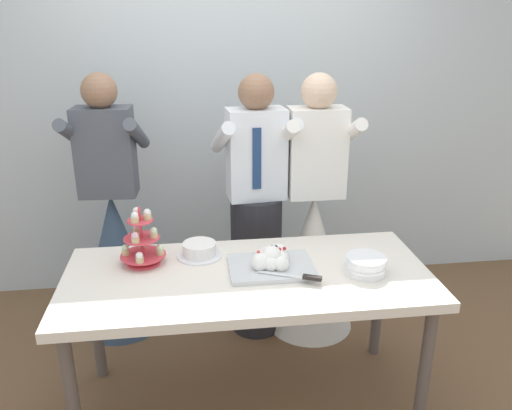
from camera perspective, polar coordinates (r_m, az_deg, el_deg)
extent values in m
plane|color=brown|center=(2.99, -0.84, -20.78)|extent=(8.00, 8.00, 0.00)
cube|color=silver|center=(3.72, -3.59, 12.40)|extent=(5.20, 0.10, 2.90)
cube|color=silver|center=(2.56, -0.92, -8.07)|extent=(1.80, 0.80, 0.05)
cylinder|color=#564C47|center=(2.57, -19.67, -19.83)|extent=(0.06, 0.06, 0.72)
cylinder|color=#564C47|center=(2.72, 18.22, -17.02)|extent=(0.06, 0.06, 0.72)
cylinder|color=#564C47|center=(3.07, -17.34, -12.17)|extent=(0.06, 0.06, 0.72)
cylinder|color=#564C47|center=(3.20, 13.41, -10.31)|extent=(0.06, 0.06, 0.72)
cylinder|color=#D83F4C|center=(2.70, -12.36, -6.19)|extent=(0.17, 0.17, 0.01)
cylinder|color=#D83F4C|center=(2.64, -12.59, -3.35)|extent=(0.01, 0.01, 0.31)
cylinder|color=#D83F4C|center=(2.69, -12.42, -5.45)|extent=(0.23, 0.23, 0.01)
cylinder|color=#D1B784|center=(2.66, -10.60, -5.13)|extent=(0.04, 0.04, 0.03)
sphere|color=beige|center=(2.65, -10.63, -4.67)|extent=(0.04, 0.04, 0.04)
cylinder|color=#D1B784|center=(2.76, -12.56, -4.36)|extent=(0.04, 0.04, 0.03)
sphere|color=#EAB7C6|center=(2.75, -12.60, -3.91)|extent=(0.04, 0.04, 0.04)
cylinder|color=#D1B784|center=(2.70, -14.26, -5.09)|extent=(0.04, 0.04, 0.03)
sphere|color=beige|center=(2.69, -14.30, -4.63)|extent=(0.04, 0.04, 0.04)
cylinder|color=#D1B784|center=(2.60, -12.78, -5.95)|extent=(0.04, 0.04, 0.03)
sphere|color=white|center=(2.59, -12.82, -5.48)|extent=(0.04, 0.04, 0.04)
cylinder|color=#D83F4C|center=(2.65, -12.57, -3.60)|extent=(0.18, 0.18, 0.01)
cylinder|color=#D1B784|center=(2.63, -11.28, -3.27)|extent=(0.04, 0.04, 0.03)
sphere|color=beige|center=(2.62, -11.31, -2.79)|extent=(0.04, 0.04, 0.04)
cylinder|color=#D1B784|center=(2.69, -13.06, -2.81)|extent=(0.04, 0.04, 0.03)
sphere|color=#EAB7C6|center=(2.69, -13.10, -2.34)|extent=(0.04, 0.04, 0.04)
cylinder|color=#D1B784|center=(2.59, -13.23, -3.79)|extent=(0.04, 0.04, 0.03)
sphere|color=#EAB7C6|center=(2.58, -13.28, -3.31)|extent=(0.04, 0.04, 0.04)
cylinder|color=#D83F4C|center=(2.61, -12.73, -1.70)|extent=(0.13, 0.13, 0.01)
cylinder|color=#D1B784|center=(2.60, -11.95, -1.28)|extent=(0.04, 0.04, 0.03)
sphere|color=white|center=(2.60, -11.99, -0.79)|extent=(0.04, 0.04, 0.04)
cylinder|color=#D1B784|center=(2.64, -13.09, -1.11)|extent=(0.04, 0.04, 0.03)
sphere|color=white|center=(2.63, -13.14, -0.62)|extent=(0.04, 0.04, 0.04)
cylinder|color=#D1B784|center=(2.58, -13.28, -1.62)|extent=(0.04, 0.04, 0.03)
sphere|color=white|center=(2.57, -13.32, -1.13)|extent=(0.04, 0.04, 0.04)
cube|color=silver|center=(2.58, 1.70, -6.89)|extent=(0.42, 0.31, 0.02)
sphere|color=white|center=(2.57, 2.77, -5.98)|extent=(0.09, 0.09, 0.09)
sphere|color=white|center=(2.62, 2.50, -5.36)|extent=(0.10, 0.10, 0.10)
sphere|color=white|center=(2.62, 1.13, -5.47)|extent=(0.08, 0.08, 0.08)
sphere|color=white|center=(2.57, 0.83, -5.94)|extent=(0.08, 0.08, 0.08)
sphere|color=white|center=(2.53, 0.47, -6.38)|extent=(0.09, 0.09, 0.09)
sphere|color=white|center=(2.52, 1.64, -6.56)|extent=(0.08, 0.08, 0.08)
sphere|color=white|center=(2.52, 2.84, -6.59)|extent=(0.08, 0.08, 0.08)
sphere|color=white|center=(2.55, 1.71, -5.75)|extent=(0.11, 0.11, 0.11)
sphere|color=#B21923|center=(2.56, 1.71, -4.82)|extent=(0.02, 0.02, 0.02)
sphere|color=#B21923|center=(2.52, 1.91, -5.10)|extent=(0.02, 0.02, 0.02)
sphere|color=#2D1938|center=(2.57, 2.23, -4.65)|extent=(0.02, 0.02, 0.02)
sphere|color=#DB474C|center=(2.52, 0.27, -5.24)|extent=(0.02, 0.02, 0.02)
sphere|color=#2D1938|center=(2.56, 1.77, -4.68)|extent=(0.02, 0.02, 0.02)
sphere|color=#B21923|center=(2.55, 3.18, -4.84)|extent=(0.02, 0.02, 0.02)
sphere|color=#B21923|center=(2.56, 2.61, -4.93)|extent=(0.02, 0.02, 0.02)
cube|color=silver|center=(2.48, 2.81, -7.73)|extent=(0.22, 0.11, 0.00)
cube|color=black|center=(2.45, 6.27, -8.02)|extent=(0.09, 0.06, 0.02)
cylinder|color=white|center=(2.60, 12.01, -7.28)|extent=(0.20, 0.20, 0.01)
cylinder|color=white|center=(2.60, 12.05, -7.08)|extent=(0.20, 0.20, 0.01)
cylinder|color=white|center=(2.59, 12.02, -6.83)|extent=(0.20, 0.20, 0.01)
cylinder|color=white|center=(2.58, 12.03, -6.66)|extent=(0.20, 0.20, 0.01)
cylinder|color=white|center=(2.58, 11.98, -6.39)|extent=(0.20, 0.20, 0.01)
cylinder|color=white|center=(2.58, 12.00, -6.21)|extent=(0.20, 0.20, 0.01)
cylinder|color=white|center=(2.57, 12.09, -6.00)|extent=(0.20, 0.20, 0.01)
cylinder|color=white|center=(2.57, 12.15, -5.76)|extent=(0.20, 0.20, 0.01)
cylinder|color=white|center=(2.73, -6.27, -5.53)|extent=(0.24, 0.24, 0.01)
cylinder|color=white|center=(2.72, -6.30, -4.83)|extent=(0.18, 0.18, 0.06)
cylinder|color=#232328|center=(3.32, 0.02, -6.61)|extent=(0.32, 0.32, 0.92)
cube|color=white|center=(3.06, 0.02, 5.66)|extent=(0.36, 0.23, 0.54)
sphere|color=#8C664C|center=(2.98, 0.02, 12.44)|extent=(0.21, 0.21, 0.21)
cylinder|color=white|center=(2.99, -3.77, 7.43)|extent=(0.12, 0.49, 0.28)
cylinder|color=white|center=(3.08, 3.30, 7.79)|extent=(0.12, 0.49, 0.28)
cube|color=navy|center=(2.95, 0.09, 5.13)|extent=(0.05, 0.02, 0.36)
cone|color=white|center=(3.37, 6.21, -6.32)|extent=(0.56, 0.56, 0.92)
cube|color=white|center=(3.11, 6.72, 5.77)|extent=(0.34, 0.20, 0.54)
sphere|color=beige|center=(3.04, 7.01, 12.43)|extent=(0.21, 0.21, 0.21)
cylinder|color=white|center=(3.04, 3.30, 7.65)|extent=(0.08, 0.49, 0.28)
cylinder|color=white|center=(3.14, 10.20, 7.75)|extent=(0.08, 0.49, 0.28)
cone|color=#334760|center=(3.48, -15.16, -6.01)|extent=(0.56, 0.56, 0.92)
cube|color=#4C515B|center=(3.23, -16.35, 5.65)|extent=(0.35, 0.22, 0.54)
sphere|color=#8C664C|center=(3.16, -17.02, 12.03)|extent=(0.21, 0.21, 0.21)
cylinder|color=#4C515B|center=(3.25, -19.70, 7.34)|extent=(0.11, 0.49, 0.28)
cylinder|color=#4C515B|center=(3.17, -13.03, 7.69)|extent=(0.11, 0.49, 0.28)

